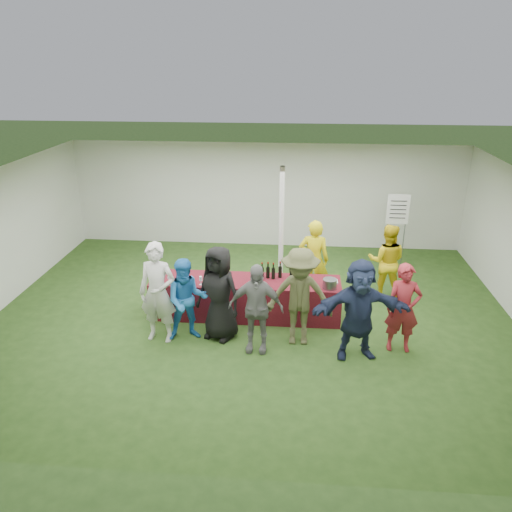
# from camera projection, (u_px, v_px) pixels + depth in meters

# --- Properties ---
(ground) EXTENTS (60.00, 60.00, 0.00)m
(ground) POSITION_uv_depth(u_px,v_px,m) (252.00, 316.00, 9.69)
(ground) COLOR #284719
(ground) RESTS_ON ground
(tent) EXTENTS (10.00, 10.00, 10.00)m
(tent) POSITION_uv_depth(u_px,v_px,m) (281.00, 231.00, 10.25)
(tent) COLOR white
(tent) RESTS_ON ground
(serving_table) EXTENTS (3.60, 0.80, 0.75)m
(serving_table) POSITION_uv_depth(u_px,v_px,m) (246.00, 298.00, 9.60)
(serving_table) COLOR maroon
(serving_table) RESTS_ON ground
(wine_bottles) EXTENTS (0.75, 0.14, 0.32)m
(wine_bottles) POSITION_uv_depth(u_px,v_px,m) (279.00, 272.00, 9.49)
(wine_bottles) COLOR black
(wine_bottles) RESTS_ON serving_table
(wine_glasses) EXTENTS (1.14, 0.10, 0.16)m
(wine_glasses) POSITION_uv_depth(u_px,v_px,m) (197.00, 279.00, 9.24)
(wine_glasses) COLOR silver
(wine_glasses) RESTS_ON serving_table
(water_bottle) EXTENTS (0.07, 0.07, 0.23)m
(water_bottle) POSITION_uv_depth(u_px,v_px,m) (254.00, 274.00, 9.48)
(water_bottle) COLOR silver
(water_bottle) RESTS_ON serving_table
(bar_towel) EXTENTS (0.25, 0.18, 0.03)m
(bar_towel) POSITION_uv_depth(u_px,v_px,m) (331.00, 281.00, 9.37)
(bar_towel) COLOR white
(bar_towel) RESTS_ON serving_table
(dump_bucket) EXTENTS (0.26, 0.26, 0.18)m
(dump_bucket) POSITION_uv_depth(u_px,v_px,m) (330.00, 284.00, 9.09)
(dump_bucket) COLOR slate
(dump_bucket) RESTS_ON serving_table
(wine_list_sign) EXTENTS (0.50, 0.03, 1.80)m
(wine_list_sign) POSITION_uv_depth(u_px,v_px,m) (397.00, 215.00, 11.42)
(wine_list_sign) COLOR slate
(wine_list_sign) RESTS_ON ground
(staff_pourer) EXTENTS (0.65, 0.45, 1.69)m
(staff_pourer) POSITION_uv_depth(u_px,v_px,m) (314.00, 260.00, 10.14)
(staff_pourer) COLOR yellow
(staff_pourer) RESTS_ON ground
(staff_back) EXTENTS (0.85, 0.71, 1.57)m
(staff_back) POSITION_uv_depth(u_px,v_px,m) (386.00, 261.00, 10.24)
(staff_back) COLOR gold
(staff_back) RESTS_ON ground
(customer_0) EXTENTS (0.71, 0.51, 1.82)m
(customer_0) POSITION_uv_depth(u_px,v_px,m) (158.00, 293.00, 8.59)
(customer_0) COLOR beige
(customer_0) RESTS_ON ground
(customer_1) EXTENTS (0.86, 0.74, 1.51)m
(customer_1) POSITION_uv_depth(u_px,v_px,m) (187.00, 300.00, 8.68)
(customer_1) COLOR blue
(customer_1) RESTS_ON ground
(customer_2) EXTENTS (0.99, 0.84, 1.72)m
(customer_2) POSITION_uv_depth(u_px,v_px,m) (219.00, 293.00, 8.68)
(customer_2) COLOR black
(customer_2) RESTS_ON ground
(customer_3) EXTENTS (0.94, 0.43, 1.58)m
(customer_3) POSITION_uv_depth(u_px,v_px,m) (256.00, 308.00, 8.31)
(customer_3) COLOR slate
(customer_3) RESTS_ON ground
(customer_4) EXTENTS (1.15, 0.66, 1.77)m
(customer_4) POSITION_uv_depth(u_px,v_px,m) (300.00, 297.00, 8.49)
(customer_4) COLOR #484B2A
(customer_4) RESTS_ON ground
(customer_5) EXTENTS (1.68, 0.79, 1.74)m
(customer_5) POSITION_uv_depth(u_px,v_px,m) (359.00, 310.00, 8.11)
(customer_5) COLOR #1E2845
(customer_5) RESTS_ON ground
(customer_6) EXTENTS (0.58, 0.38, 1.57)m
(customer_6) POSITION_uv_depth(u_px,v_px,m) (403.00, 308.00, 8.32)
(customer_6) COLOR maroon
(customer_6) RESTS_ON ground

